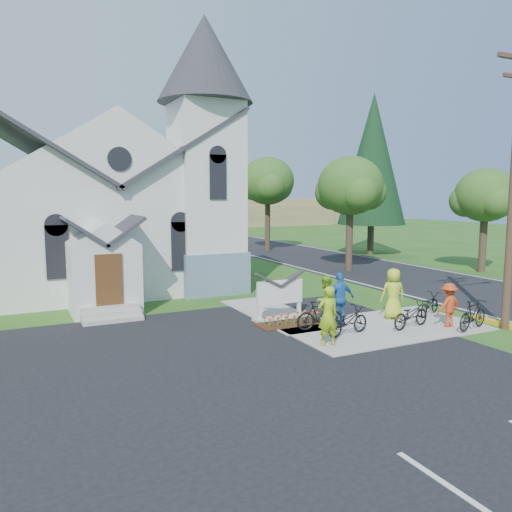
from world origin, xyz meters
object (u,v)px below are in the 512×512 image
church_sign (280,293)px  cyclist_2 (340,299)px  bike_1 (320,315)px  bike_2 (411,315)px  cyclist_4 (393,293)px  bike_0 (348,321)px  cyclist_0 (328,316)px  cyclist_3 (449,305)px  bike_3 (473,315)px  cyclist_1 (325,301)px  bike_4 (429,304)px

church_sign → cyclist_2: bearing=-51.1°
bike_1 → bike_2: bearing=-101.7°
cyclist_2 → cyclist_4: cyclist_4 is taller
bike_0 → bike_2: (2.53, -0.24, -0.00)m
cyclist_0 → cyclist_2: size_ratio=0.98×
bike_0 → cyclist_3: 3.94m
bike_3 → cyclist_4: 2.87m
bike_2 → bike_3: 2.09m
bike_0 → bike_1: bike_1 is taller
cyclist_1 → bike_4: (4.49, -0.52, -0.47)m
church_sign → bike_3: (5.22, -4.40, -0.44)m
cyclist_1 → cyclist_3: 4.37m
cyclist_4 → cyclist_2: bearing=13.5°
church_sign → cyclist_4: (3.81, -1.94, -0.02)m
cyclist_4 → bike_4: size_ratio=1.15×
cyclist_3 → cyclist_4: (-0.99, 1.77, 0.18)m
cyclist_2 → cyclist_3: bearing=153.0°
cyclist_0 → cyclist_3: (5.13, 0.01, -0.16)m
cyclist_1 → cyclist_2: size_ratio=0.95×
church_sign → cyclist_1: 1.91m
bike_4 → cyclist_0: bearing=80.7°
bike_4 → cyclist_4: bearing=57.3°
bike_3 → bike_4: (0.21, 2.22, -0.09)m
cyclist_4 → church_sign: bearing=-10.5°
cyclist_0 → bike_0: 1.51m
cyclist_0 → bike_0: bearing=-146.1°
cyclist_0 → cyclist_2: cyclist_2 is taller
cyclist_0 → cyclist_2: 2.61m
church_sign → cyclist_3: bearing=-37.7°
church_sign → bike_2: bearing=-43.3°
cyclist_0 → bike_1: size_ratio=1.11×
cyclist_2 → bike_2: 2.51m
cyclist_3 → bike_1: bearing=-23.9°
church_sign → bike_0: (0.93, -3.03, -0.50)m
bike_3 → cyclist_0: bearing=68.9°
bike_0 → cyclist_3: (3.87, -0.68, 0.30)m
bike_0 → bike_4: size_ratio=1.09×
cyclist_3 → bike_3: 0.85m
cyclist_3 → cyclist_4: bearing=-63.9°
bike_0 → bike_2: 2.55m
bike_3 → cyclist_2: bearing=41.4°
cyclist_2 → bike_0: bearing=68.5°
bike_0 → bike_3: size_ratio=1.02×
bike_0 → cyclist_2: size_ratio=0.95×
cyclist_4 → cyclist_3: bearing=135.7°
bike_0 → bike_4: (4.50, 0.85, -0.04)m
cyclist_3 → bike_0: bearing=-13.0°
bike_0 → cyclist_4: cyclist_4 is taller
bike_3 → bike_4: 2.23m
bike_1 → cyclist_3: bearing=-100.6°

